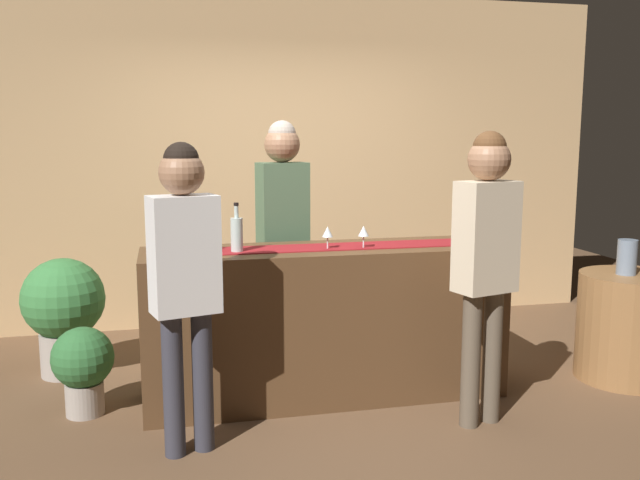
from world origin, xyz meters
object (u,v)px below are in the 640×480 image
(wine_bottle_clear, at_px, (237,234))
(wine_glass_mid_counter, at_px, (328,233))
(customer_browsing, at_px, (185,267))
(round_side_table, at_px, (628,327))
(vase_on_side_table, at_px, (627,257))
(potted_plant_tall, at_px, (64,308))
(potted_plant_small, at_px, (83,364))
(customer_sipping, at_px, (486,246))
(wine_glass_near_customer, at_px, (364,232))
(bartender, at_px, (283,216))
(wine_bottle_green, at_px, (194,235))

(wine_bottle_clear, distance_m, wine_glass_mid_counter, 0.56)
(customer_browsing, xyz_separation_m, round_side_table, (3.01, 0.45, -0.64))
(round_side_table, distance_m, vase_on_side_table, 0.49)
(potted_plant_tall, bearing_deg, potted_plant_small, -75.21)
(wine_bottle_clear, distance_m, customer_sipping, 1.47)
(wine_glass_near_customer, relative_size, customer_browsing, 0.09)
(wine_glass_mid_counter, relative_size, vase_on_side_table, 0.60)
(wine_bottle_clear, height_order, wine_glass_mid_counter, wine_bottle_clear)
(bartender, bearing_deg, potted_plant_small, 12.40)
(wine_glass_near_customer, xyz_separation_m, potted_plant_small, (-1.72, 0.12, -0.77))
(wine_glass_near_customer, height_order, wine_glass_mid_counter, same)
(vase_on_side_table, xyz_separation_m, potted_plant_small, (-3.57, 0.19, -0.55))
(wine_bottle_clear, bearing_deg, wine_glass_near_customer, -2.97)
(customer_sipping, distance_m, potted_plant_tall, 2.92)
(wine_glass_near_customer, bearing_deg, wine_bottle_clear, 177.03)
(wine_bottle_clear, bearing_deg, bartender, 57.94)
(vase_on_side_table, bearing_deg, potted_plant_small, 176.94)
(wine_bottle_green, distance_m, bartender, 0.91)
(wine_glass_near_customer, height_order, potted_plant_small, wine_glass_near_customer)
(customer_browsing, distance_m, potted_plant_tall, 1.71)
(wine_bottle_clear, distance_m, bartender, 0.74)
(vase_on_side_table, bearing_deg, wine_glass_mid_counter, 177.47)
(potted_plant_tall, bearing_deg, vase_on_side_table, -14.18)
(wine_glass_mid_counter, distance_m, potted_plant_small, 1.69)
(potted_plant_tall, bearing_deg, wine_bottle_green, -43.94)
(wine_glass_mid_counter, bearing_deg, vase_on_side_table, -2.53)
(wine_bottle_clear, distance_m, customer_browsing, 0.67)
(customer_browsing, bearing_deg, wine_glass_mid_counter, 16.96)
(customer_browsing, height_order, vase_on_side_table, customer_browsing)
(bartender, relative_size, customer_browsing, 1.08)
(customer_browsing, relative_size, potted_plant_small, 3.04)
(bartender, xyz_separation_m, potted_plant_tall, (-1.53, 0.21, -0.63))
(customer_sipping, xyz_separation_m, potted_plant_small, (-2.28, 0.66, -0.74))
(potted_plant_tall, bearing_deg, customer_browsing, -60.37)
(vase_on_side_table, bearing_deg, customer_browsing, -171.20)
(wine_glass_near_customer, relative_size, round_side_table, 0.19)
(wine_glass_near_customer, distance_m, customer_browsing, 1.24)
(customer_sipping, xyz_separation_m, vase_on_side_table, (1.29, 0.47, -0.20))
(vase_on_side_table, height_order, potted_plant_tall, vase_on_side_table)
(wine_bottle_green, relative_size, customer_sipping, 0.18)
(wine_bottle_green, relative_size, wine_bottle_clear, 1.00)
(wine_glass_near_customer, xyz_separation_m, customer_browsing, (-1.12, -0.53, -0.07))
(bartender, height_order, customer_browsing, bartender)
(wine_glass_near_customer, bearing_deg, vase_on_side_table, -2.34)
(potted_plant_small, bearing_deg, customer_browsing, -47.19)
(wine_bottle_clear, height_order, customer_sipping, customer_sipping)
(round_side_table, relative_size, potted_plant_small, 1.36)
(customer_sipping, height_order, potted_plant_tall, customer_sipping)
(customer_sipping, relative_size, vase_on_side_table, 7.11)
(wine_bottle_clear, xyz_separation_m, customer_browsing, (-0.33, -0.58, -0.08))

